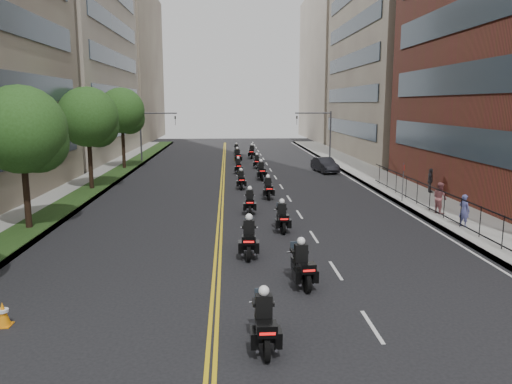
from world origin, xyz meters
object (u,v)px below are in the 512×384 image
motorcycle_8 (238,167)px  motorcycle_11 (252,152)px  parked_sedan (325,165)px  motorcycle_5 (268,189)px  pedestrian_a (464,210)px  pedestrian_b (440,198)px  motorcycle_2 (249,240)px  motorcycle_1 (302,267)px  motorcycle_10 (237,157)px  motorcycle_6 (241,181)px  motorcycle_9 (257,162)px  motorcycle_0 (264,324)px  motorcycle_12 (237,150)px  motorcycle_3 (282,218)px  motorcycle_7 (261,172)px  motorcycle_4 (250,203)px  pedestrian_c (430,180)px  traffic_cone (3,314)px

motorcycle_8 → motorcycle_11: motorcycle_11 is taller
motorcycle_8 → parked_sedan: motorcycle_8 is taller
motorcycle_5 → pedestrian_a: bearing=-44.4°
pedestrian_b → motorcycle_2: bearing=107.3°
parked_sedan → pedestrian_b: (3.08, -18.84, 0.36)m
motorcycle_1 → motorcycle_5: size_ratio=1.06×
motorcycle_8 → motorcycle_10: bearing=87.4°
motorcycle_8 → motorcycle_6: bearing=-91.8°
motorcycle_8 → parked_sedan: 8.24m
motorcycle_5 → motorcycle_9: size_ratio=1.07×
motorcycle_10 → motorcycle_11: bearing=60.2°
motorcycle_0 → motorcycle_12: size_ratio=1.08×
motorcycle_3 → parked_sedan: 22.78m
motorcycle_2 → motorcycle_7: (1.96, 21.61, -0.02)m
motorcycle_4 → motorcycle_6: bearing=93.8°
motorcycle_2 → motorcycle_10: motorcycle_2 is taller
motorcycle_6 → motorcycle_9: bearing=79.3°
motorcycle_11 → pedestrian_a: bearing=-69.7°
motorcycle_7 → motorcycle_9: size_ratio=1.14×
pedestrian_a → motorcycle_0: bearing=112.2°
motorcycle_9 → pedestrian_c: 19.23m
motorcycle_2 → pedestrian_b: size_ratio=1.36×
motorcycle_0 → traffic_cone: size_ratio=3.10×
motorcycle_5 → motorcycle_7: bearing=88.8°
motorcycle_10 → motorcycle_3: bearing=-94.4°
motorcycle_12 → pedestrian_a: size_ratio=1.25×
motorcycle_4 → motorcycle_10: size_ratio=0.92×
pedestrian_a → motorcycle_12: bearing=-8.9°
motorcycle_9 → traffic_cone: size_ratio=2.84×
motorcycle_5 → parked_sedan: bearing=63.0°
motorcycle_3 → parked_sedan: (6.45, 21.85, 0.04)m
motorcycle_11 → motorcycle_12: bearing=117.9°
motorcycle_2 → motorcycle_7: 21.70m
motorcycle_0 → motorcycle_9: 37.55m
motorcycle_3 → motorcycle_10: 29.85m
motorcycle_11 → parked_sedan: motorcycle_11 is taller
motorcycle_4 → motorcycle_10: bearing=92.4°
motorcycle_7 → pedestrian_b: bearing=-59.8°
traffic_cone → pedestrian_c: bearing=44.0°
motorcycle_3 → motorcycle_4: motorcycle_3 is taller
pedestrian_a → motorcycle_6: bearing=15.4°
motorcycle_0 → motorcycle_5: size_ratio=1.02×
motorcycle_0 → motorcycle_3: 12.47m
motorcycle_4 → pedestrian_a: 11.80m
motorcycle_2 → pedestrian_a: 12.00m
motorcycle_10 → pedestrian_b: size_ratio=1.31×
motorcycle_6 → motorcycle_7: (1.84, 4.46, 0.07)m
motorcycle_1 → motorcycle_2: motorcycle_2 is taller
motorcycle_6 → motorcycle_12: size_ratio=1.01×
motorcycle_5 → traffic_cone: bearing=-116.3°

